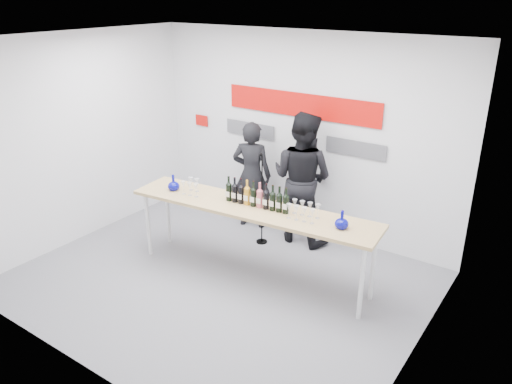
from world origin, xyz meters
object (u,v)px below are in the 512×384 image
Objects in this scene: tasting_table at (251,212)px; presenter_left at (252,175)px; mic_stand at (262,216)px; presenter_right at (302,178)px.

presenter_left reaches higher than tasting_table.
mic_stand is (0.47, -0.42, -0.42)m from presenter_left.
tasting_table is 1.98× the size of presenter_left.
presenter_left is at bearing 144.29° from mic_stand.
tasting_table is at bearing 90.92° from presenter_right.
presenter_left is 0.87× the size of presenter_right.
presenter_left is (-0.88, 1.25, -0.07)m from tasting_table.
presenter_left reaches higher than mic_stand.
mic_stand is at bearing 110.43° from tasting_table.
tasting_table is 1.71× the size of presenter_right.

